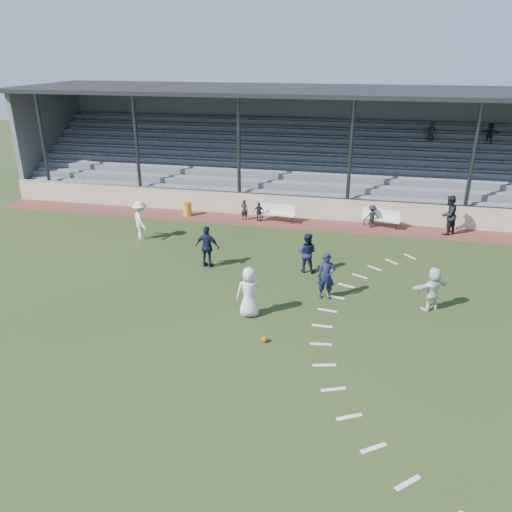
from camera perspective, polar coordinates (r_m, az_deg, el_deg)
The scene contains 19 objects.
ground at distance 17.54m, azimuth -1.79°, elevation -6.99°, with size 90.00×90.00×0.00m, color #283A18.
cinder_track at distance 26.99m, azimuth 3.70°, elevation 3.80°, with size 34.00×2.00×0.02m, color brown.
retaining_wall at distance 27.80m, azimuth 4.08°, elevation 5.63°, with size 34.00×0.18×1.20m, color beige.
bench_left at distance 27.04m, azimuth 2.46°, elevation 5.14°, with size 2.04×0.73×0.95m.
bench_right at distance 26.93m, azimuth 14.08°, elevation 4.40°, with size 2.03×0.97×0.95m.
trash_bin at distance 28.29m, azimuth -7.85°, elevation 5.37°, with size 0.49×0.49×0.78m, color gold.
football at distance 16.10m, azimuth 0.99°, elevation -9.49°, with size 0.20×0.20×0.20m, color #D54B0C.
player_white_lead at distance 17.22m, azimuth -0.79°, elevation -4.14°, with size 0.89×0.58×1.82m, color white.
player_navy_lead at distance 18.61m, azimuth 8.04°, elevation -2.31°, with size 0.65×0.43×1.79m, color #141838.
player_navy_mid at distance 20.79m, azimuth 5.82°, elevation 0.38°, with size 0.82×0.64×1.69m, color #141838.
player_white_wing at distance 24.95m, azimuth -13.05°, elevation 3.99°, with size 1.24×0.71×1.92m, color white.
player_navy_wing at distance 21.23m, azimuth -5.58°, elevation 1.05°, with size 1.07×0.44×1.82m, color #141838.
player_white_back at distance 18.75m, azimuth 19.54°, elevation -3.54°, with size 1.51×0.48×1.63m, color white.
official at distance 26.71m, azimuth 21.14°, elevation 4.39°, with size 0.97×0.76×2.00m, color black.
sub_left_near at distance 27.26m, azimuth -1.34°, elevation 5.31°, with size 0.41×0.27×1.13m, color black.
sub_left_far at distance 27.02m, azimuth 0.35°, elevation 5.06°, with size 0.61×0.26×1.05m, color black.
sub_right at distance 26.75m, azimuth 13.09°, elevation 4.45°, with size 0.77×0.44×1.19m, color black.
grandstand at distance 31.94m, azimuth 5.49°, elevation 10.76°, with size 34.60×9.00×6.61m.
penalty_arc at distance 17.11m, azimuth 11.86°, elevation -8.30°, with size 3.89×14.63×0.01m.
Camera 1 is at (3.85, -14.79, 8.62)m, focal length 35.00 mm.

